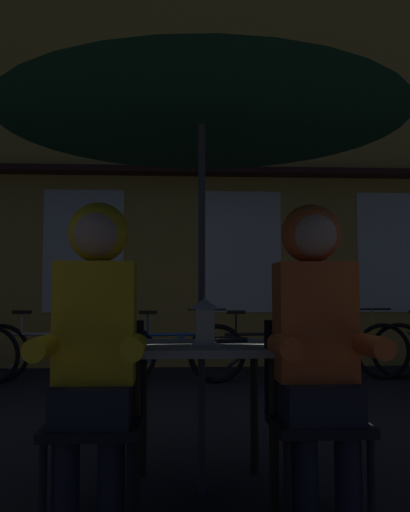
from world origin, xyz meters
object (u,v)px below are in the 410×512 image
Objects in this scene: bicycle_fourth at (260,351)px; patio_umbrella at (202,89)px; person_left_hooded at (95,328)px; person_right_hooded at (316,327)px; chair_left at (96,410)px; book at (224,340)px; bicycle_third at (173,352)px; bicycle_second at (45,352)px; chair_right at (314,407)px; lantern at (205,320)px; cafe_table at (202,364)px; bicycle_fifth at (340,350)px.

patio_umbrella is at bearing -103.19° from bicycle_fourth.
person_right_hooded is at bearing 0.00° from person_left_hooded.
patio_umbrella reaches higher than chair_left.
chair_left is at bearing -166.82° from book.
bicycle_third is at bearing 92.23° from patio_umbrella.
bicycle_fourth is (1.34, 4.03, -0.14)m from chair_left.
person_left_hooded is 0.84× the size of bicycle_second.
chair_right is 4.05m from bicycle_fourth.
patio_umbrella reaches higher than bicycle_third.
person_left_hooded reaches higher than lantern.
cafe_table is 0.85× the size of chair_left.
cafe_table is 4.21m from bicycle_fifth.
chair_right is at bearing 0.00° from chair_left.
book is at bearing -85.66° from bicycle_third.
lantern is at bearing -115.09° from bicycle_fifth.
chair_right is at bearing 3.39° from person_left_hooded.
lantern is at bearing -102.78° from bicycle_fourth.
book is at bearing -64.95° from bicycle_second.
bicycle_fourth reaches higher than cafe_table.
person_right_hooded reaches higher than cafe_table.
bicycle_third is (0.34, 4.00, -0.14)m from chair_left.
cafe_table is 0.44× the size of bicycle_fourth.
person_right_hooded reaches higher than bicycle_second.
chair_left is 1.03m from person_right_hooded.
lantern is 0.59m from person_right_hooded.
chair_left reaches higher than bicycle_third.
chair_left is at bearing -142.45° from patio_umbrella.
bicycle_third is 1.00× the size of bicycle_fourth.
lantern is at bearing 31.36° from chair_left.
cafe_table is at bearing 41.57° from person_left_hooded.
cafe_table is 0.20m from book.
chair_left is 1.00× the size of chair_right.
chair_left is 4.25m from bicycle_fourth.
cafe_table is at bearing 99.34° from lantern.
chair_right is at bearing -81.16° from bicycle_third.
person_left_hooded reaches higher than book.
person_left_hooded is 0.81m from book.
person_left_hooded reaches higher than bicycle_third.
lantern is 0.27× the size of chair_right.
lantern is at bearing -87.63° from bicycle_third.
patio_umbrella is 1.38× the size of bicycle_fourth.
person_left_hooded is 0.96m from person_right_hooded.
patio_umbrella is 1.65× the size of person_left_hooded.
bicycle_second is 1.00× the size of bicycle_fifth.
book is (0.13, 0.11, 0.11)m from cafe_table.
chair_right is at bearing -78.75° from book.
lantern is 0.67m from chair_right.
person_right_hooded is (0.96, 0.00, 0.00)m from person_left_hooded.
chair_right is at bearing -107.83° from bicycle_fifth.
lantern reaches higher than bicycle_fourth.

